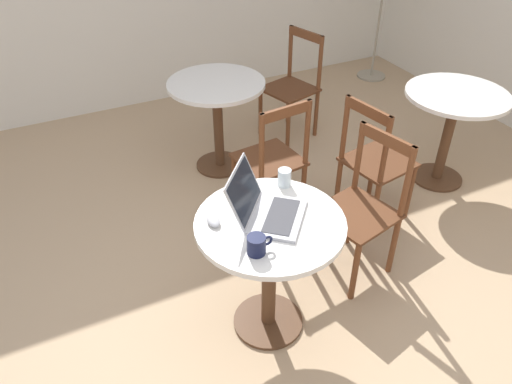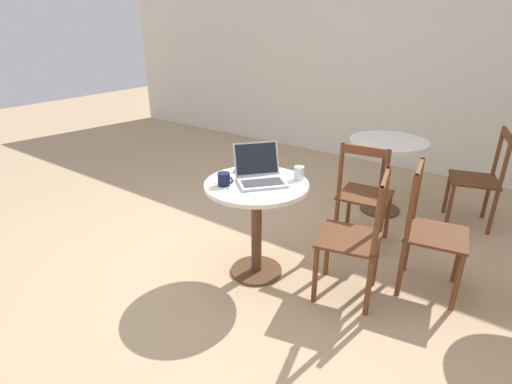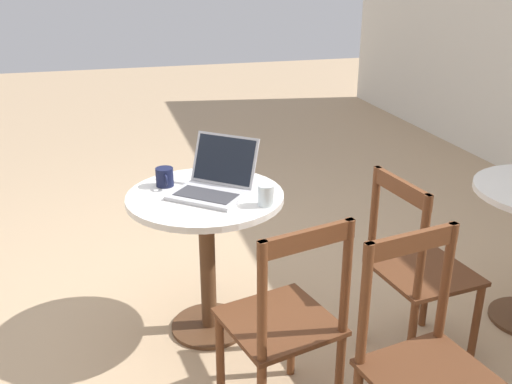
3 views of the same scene
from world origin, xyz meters
TOP-DOWN VIEW (x-y plane):
  - ground_plane at (0.00, 0.00)m, footprint 16.00×16.00m
  - wall_back at (0.00, 3.23)m, footprint 9.40×0.06m
  - cafe_table_near at (0.12, 0.15)m, footprint 0.74×0.74m
  - cafe_table_far at (0.51, 1.77)m, footprint 0.74×0.74m
  - chair_near_right at (0.82, 0.32)m, footprint 0.48×0.48m
  - chair_mid_left at (1.19, 0.70)m, footprint 0.46×0.46m
  - chair_far_front at (0.59, 1.02)m, footprint 0.44×0.44m
  - chair_far_right at (1.30, 1.99)m, footprint 0.49×0.49m
  - laptop at (0.12, 0.19)m, footprint 0.47×0.47m
  - mouse at (-0.13, 0.26)m, footprint 0.06×0.10m
  - mug at (-0.03, -0.02)m, footprint 0.12×0.09m
  - drinking_glass at (0.33, 0.39)m, footprint 0.07×0.07m

SIDE VIEW (x-z plane):
  - ground_plane at x=0.00m, z-range 0.00..0.00m
  - chair_near_right at x=0.82m, z-range -0.01..0.91m
  - chair_mid_left at x=1.19m, z-range -0.01..0.91m
  - chair_far_front at x=0.59m, z-range -0.01..0.91m
  - chair_far_right at x=1.30m, z-range -0.01..0.91m
  - cafe_table_near at x=0.12m, z-range 0.20..0.94m
  - cafe_table_far at x=0.51m, z-range 0.20..0.94m
  - mouse at x=-0.13m, z-range 0.74..0.77m
  - mug at x=-0.03m, z-range 0.74..0.83m
  - drinking_glass at x=0.33m, z-range 0.74..0.84m
  - laptop at x=0.12m, z-range 0.67..0.91m
  - wall_back at x=0.00m, z-range 0.00..2.70m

